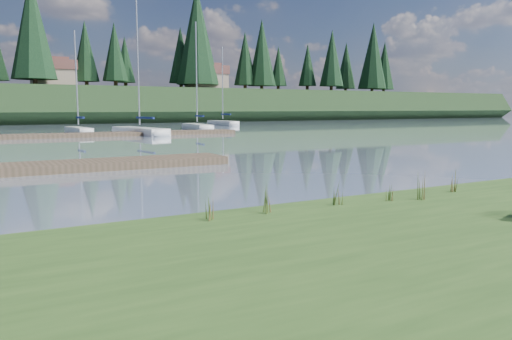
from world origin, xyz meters
TOP-DOWN VIEW (x-y plane):
  - ground at (0.00, 30.00)m, footprint 200.00×200.00m
  - bank at (0.00, -6.00)m, footprint 60.00×9.00m
  - ridge at (0.00, 73.00)m, footprint 200.00×20.00m
  - dock_near at (-4.00, 9.00)m, footprint 16.00×2.00m
  - dock_far at (2.00, 30.00)m, footprint 26.00×2.20m
  - sailboat_bg_2 at (2.94, 35.04)m, footprint 1.59×5.68m
  - sailboat_bg_3 at (7.18, 32.04)m, footprint 3.07×8.50m
  - sailboat_bg_4 at (15.04, 37.98)m, footprint 2.15×7.37m
  - sailboat_bg_5 at (22.70, 48.11)m, footprint 1.66×6.86m
  - weed_0 at (-0.17, -2.11)m, footprint 0.17×0.14m
  - weed_1 at (1.38, -2.17)m, footprint 0.17×0.14m
  - weed_2 at (3.26, -2.55)m, footprint 0.17×0.14m
  - weed_3 at (-1.27, -2.13)m, footprint 0.17×0.14m
  - weed_4 at (2.57, -2.33)m, footprint 0.17×0.14m
  - weed_5 at (4.64, -2.27)m, footprint 0.17×0.14m
  - mud_lip at (0.00, -1.60)m, footprint 60.00×0.50m
  - conifer_4 at (3.00, 66.00)m, footprint 6.16×6.16m
  - conifer_5 at (15.00, 70.00)m, footprint 3.96×3.96m
  - conifer_6 at (28.00, 68.00)m, footprint 7.04×7.04m
  - conifer_7 at (42.00, 71.00)m, footprint 5.28×5.28m
  - conifer_8 at (55.00, 67.00)m, footprint 4.62×4.62m
  - conifer_9 at (68.00, 70.00)m, footprint 5.94×5.94m
  - house_1 at (6.00, 71.00)m, footprint 6.30×5.30m
  - house_2 at (30.00, 69.00)m, footprint 6.30×5.30m

SIDE VIEW (x-z plane):
  - ground at x=0.00m, z-range 0.00..0.00m
  - mud_lip at x=0.00m, z-range 0.00..0.14m
  - dock_near at x=-4.00m, z-range 0.00..0.30m
  - dock_far at x=2.00m, z-range 0.00..0.30m
  - bank at x=0.00m, z-range 0.00..0.35m
  - sailboat_bg_5 at x=22.70m, z-range -4.61..5.26m
  - sailboat_bg_3 at x=7.18m, z-range -5.79..6.44m
  - sailboat_bg_4 at x=15.04m, z-range -5.06..5.72m
  - sailboat_bg_2 at x=2.94m, z-range -4.01..4.68m
  - weed_4 at x=2.57m, z-range 0.32..0.74m
  - weed_3 at x=-1.27m, z-range 0.31..0.76m
  - weed_1 at x=1.38m, z-range 0.31..0.82m
  - weed_5 at x=4.64m, z-range 0.31..0.85m
  - weed_0 at x=-0.17m, z-range 0.30..0.88m
  - weed_2 at x=3.26m, z-range 0.30..0.94m
  - ridge at x=0.00m, z-range 0.00..5.00m
  - house_1 at x=6.00m, z-range 4.99..9.64m
  - house_2 at x=30.00m, z-range 4.99..9.64m
  - conifer_5 at x=15.00m, z-range 5.65..16.00m
  - conifer_8 at x=55.00m, z-range 5.62..17.40m
  - conifer_7 at x=42.00m, z-range 5.59..18.79m
  - conifer_9 at x=68.00m, z-range 5.55..20.18m
  - conifer_4 at x=3.00m, z-range 5.54..20.64m
  - conifer_6 at x=28.00m, z-range 5.49..22.49m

